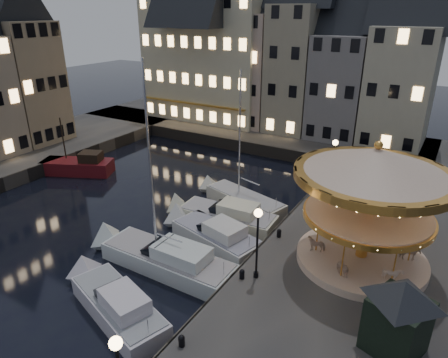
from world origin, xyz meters
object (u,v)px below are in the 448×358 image
Objects in this scene: streetlamp_c at (334,157)px; motorboat_e at (223,216)px; carousel at (372,186)px; ticket_kiosk at (401,305)px; streetlamp_b at (257,234)px; bollard_b at (242,274)px; motorboat_c at (163,258)px; motorboat_d at (212,235)px; bollard_d at (309,200)px; red_fishing_boat at (79,166)px; motorboat_b at (115,303)px; bollard_c at (279,233)px; motorboat_f at (240,199)px; bollard_a at (182,340)px.

streetlamp_c is 9.98m from motorboat_e.
carousel is 2.09× the size of ticket_kiosk.
bollard_b is (-0.60, -0.50, -2.41)m from streetlamp_b.
ticket_kiosk is at bearing -4.24° from motorboat_c.
bollard_b is 0.07× the size of motorboat_d.
bollard_b is 1.00× the size of bollard_d.
streetlamp_c is at bearing 63.65° from motorboat_d.
motorboat_d is at bearing 138.32° from bollard_b.
red_fishing_boat reaches higher than bollard_d.
motorboat_b is at bearing -85.35° from motorboat_c.
carousel is (9.57, 0.96, 5.49)m from motorboat_d.
streetlamp_b reaches higher than bollard_c.
streetlamp_b is 8.30m from motorboat_b.
motorboat_b is at bearing -118.38° from bollard_c.
bollard_c is (-0.60, 4.50, -2.41)m from streetlamp_b.
motorboat_f is (-5.53, -0.59, -1.07)m from bollard_d.
motorboat_f is 1.53× the size of red_fishing_boat.
red_fishing_boat is (-17.93, 4.07, 0.05)m from motorboat_d.
ticket_kiosk is (13.42, -10.89, 3.15)m from motorboat_f.
motorboat_d reaches higher than bollard_b.
bollard_b is 0.07× the size of motorboat_e.
carousel is 6.91m from ticket_kiosk.
motorboat_b is at bearing -35.91° from red_fishing_boat.
streetlamp_b reaches higher than motorboat_b.
motorboat_b is 14.95m from carousel.
ticket_kiosk reaches higher than bollard_b.
motorboat_b is 8.42m from motorboat_d.
streetlamp_b is 6.67m from carousel.
ticket_kiosk is at bearing -55.53° from bollard_d.
motorboat_e is 0.99× the size of carousel.
bollard_c is 5.50m from bollard_d.
motorboat_f reaches higher than streetlamp_b.
streetlamp_b is 0.50× the size of carousel.
bollard_a and bollard_b have the same top height.
motorboat_f is 1.29× the size of carousel.
streetlamp_c is at bearing 86.19° from bollard_c.
motorboat_b is at bearing -88.35° from motorboat_f.
bollard_a is 0.07× the size of motorboat_b.
motorboat_f is at bearing -173.87° from bollard_d.
motorboat_b is 11.05m from motorboat_e.
bollard_c is 0.08× the size of red_fishing_boat.
red_fishing_boat reaches higher than bollard_c.
bollard_b is 10.50m from bollard_d.
ticket_kiosk is (7.29, -1.49, -0.34)m from streetlamp_b.
streetlamp_b is 7.32× the size of bollard_b.
motorboat_e is at bearing 162.99° from bollard_c.
motorboat_b is (-5.12, -9.48, -0.96)m from bollard_c.
bollard_b is at bearing -19.69° from red_fishing_boat.
motorboat_d reaches higher than bollard_c.
streetlamp_b is at bearing -34.35° from motorboat_d.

